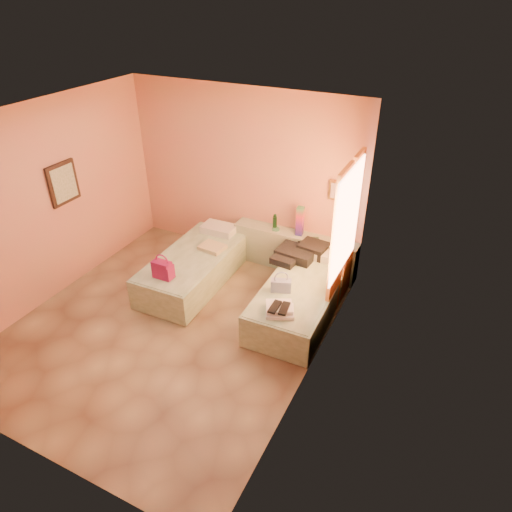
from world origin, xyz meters
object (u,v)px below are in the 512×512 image
Objects in this scene: water_bottle at (275,222)px; magenta_handbag at (163,269)px; bed_left at (194,268)px; green_book at (313,239)px; headboard_ledge at (294,251)px; bed_right at (301,298)px; towel_stack at (280,310)px; blue_handbag at (281,286)px; flower_vase at (341,237)px.

magenta_handbag is at bearing -117.66° from water_bottle.
bed_left is at bearing 87.44° from magenta_handbag.
green_book is at bearing 30.26° from bed_left.
headboard_ledge is 1.02× the size of bed_right.
bed_right is 1.98m from magenta_handbag.
water_bottle is (0.90, 1.06, 0.52)m from bed_left.
headboard_ledge is 5.86× the size of towel_stack.
bed_right is (1.78, 0.00, 0.00)m from bed_left.
towel_stack is at bearing -23.27° from bed_left.
water_bottle is 1.52m from blue_handbag.
magenta_handbag is at bearing -157.53° from green_book.
headboard_ledge reaches higher than bed_left.
headboard_ledge is 7.51× the size of blue_handbag.
water_bottle is at bearing 128.66° from bed_right.
towel_stack is (0.87, -1.78, -0.22)m from water_bottle.
blue_handbag is (0.00, -1.25, -0.08)m from green_book.
water_bottle is at bearing 48.59° from bed_left.
green_book reaches higher than towel_stack.
water_bottle is at bearing 179.57° from flower_vase.
flower_vase is 1.79m from towel_stack.
bed_left is at bearing 178.76° from bed_right.
bed_left is 11.91× the size of green_book.
bed_right is 8.19× the size of water_bottle.
water_bottle reaches higher than magenta_handbag.
flower_vase is (0.21, 1.05, 0.51)m from bed_right.
green_book reaches higher than blue_handbag.
green_book is 0.48× the size of towel_stack.
water_bottle reaches higher than towel_stack.
bed_right is 8.73× the size of flower_vase.
bed_right is 5.71× the size of towel_stack.
towel_stack reaches higher than bed_left.
bed_left is 2.31m from flower_vase.
flower_vase is at bearing 40.70° from magenta_handbag.
blue_handbag is 0.47m from towel_stack.
bed_left is 0.80m from magenta_handbag.
flower_vase reaches higher than bed_right.
headboard_ledge is 0.48m from green_book.
flower_vase is (0.41, 0.08, 0.10)m from green_book.
blue_handbag is at bearing 14.49° from magenta_handbag.
green_book is 1.70m from towel_stack.
magenta_handbag is at bearing -126.26° from headboard_ledge.
magenta_handbag reaches higher than green_book.
magenta_handbag is at bearing 179.61° from towel_stack.
headboard_ledge is 12.21× the size of green_book.
green_book is 0.73× the size of flower_vase.
bed_right is at bearing -101.54° from flower_vase.
green_book reaches higher than bed_left.
flower_vase is at bearing 0.16° from headboard_ledge.
green_book is at bearing -7.10° from water_bottle.
magenta_handbag reaches higher than towel_stack.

